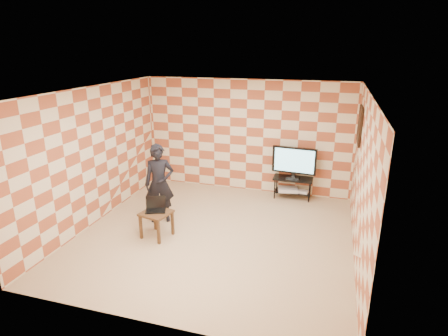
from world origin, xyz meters
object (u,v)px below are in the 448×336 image
at_px(tv_stand, 293,183).
at_px(tv, 294,161).
at_px(person, 159,184).
at_px(side_table, 156,216).

xyz_separation_m(tv_stand, tv, (0.00, -0.00, 0.54)).
height_order(tv_stand, person, person).
xyz_separation_m(tv_stand, side_table, (-2.22, -2.61, 0.05)).
bearing_deg(tv, person, -141.31).
bearing_deg(side_table, tv, 49.63).
bearing_deg(side_table, person, 109.29).
distance_m(tv_stand, side_table, 3.42).
bearing_deg(person, side_table, -95.82).
height_order(tv, person, person).
bearing_deg(tv_stand, person, -141.26).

